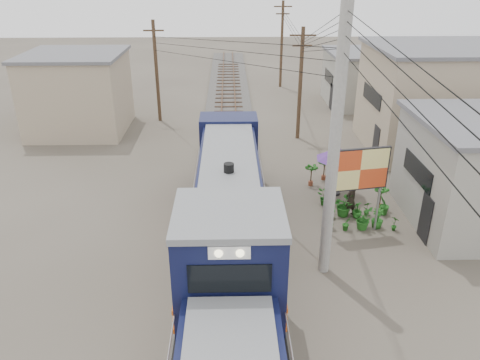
{
  "coord_description": "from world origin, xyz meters",
  "views": [
    {
      "loc": [
        0.03,
        -14.88,
        10.45
      ],
      "look_at": [
        0.46,
        2.82,
        2.2
      ],
      "focal_mm": 35.0,
      "sensor_mm": 36.0,
      "label": 1
    }
  ],
  "objects_px": {
    "vendor": "(351,200)",
    "locomotive": "(229,220)",
    "market_umbrella": "(339,154)",
    "billboard": "(360,171)"
  },
  "relations": [
    {
      "from": "locomotive",
      "to": "vendor",
      "type": "relative_size",
      "value": 10.69
    },
    {
      "from": "locomotive",
      "to": "vendor",
      "type": "bearing_deg",
      "value": 32.71
    },
    {
      "from": "market_umbrella",
      "to": "vendor",
      "type": "bearing_deg",
      "value": -84.92
    },
    {
      "from": "vendor",
      "to": "billboard",
      "type": "bearing_deg",
      "value": 54.32
    },
    {
      "from": "market_umbrella",
      "to": "vendor",
      "type": "relative_size",
      "value": 1.7
    },
    {
      "from": "billboard",
      "to": "market_umbrella",
      "type": "xyz_separation_m",
      "value": [
        0.01,
        3.59,
        -0.68
      ]
    },
    {
      "from": "locomotive",
      "to": "market_umbrella",
      "type": "distance_m",
      "value": 7.71
    },
    {
      "from": "vendor",
      "to": "locomotive",
      "type": "bearing_deg",
      "value": 4.77
    },
    {
      "from": "market_umbrella",
      "to": "locomotive",
      "type": "bearing_deg",
      "value": -133.14
    },
    {
      "from": "billboard",
      "to": "market_umbrella",
      "type": "bearing_deg",
      "value": 79.74
    }
  ]
}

